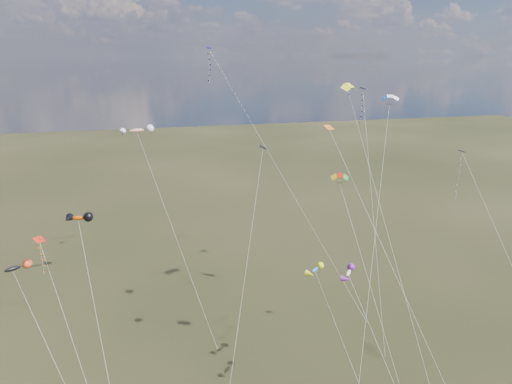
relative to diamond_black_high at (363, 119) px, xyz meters
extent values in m
cube|color=black|center=(0.40, 1.39, 4.24)|extent=(1.22, 1.22, 0.28)
cylinder|color=silver|center=(-2.62, -9.22, -10.52)|extent=(6.06, 21.26, 29.55)
cube|color=#332316|center=(-5.64, -19.84, -25.23)|extent=(0.10, 0.10, 0.12)
cube|color=#0E1545|center=(-20.71, 9.30, 9.88)|extent=(0.85, 0.82, 0.27)
cylinder|color=silver|center=(-12.39, -1.67, -7.71)|extent=(16.67, 21.97, 35.18)
cube|color=#332316|center=(-4.07, -12.64, -25.23)|extent=(0.10, 0.10, 0.12)
cube|color=black|center=(-17.14, -7.48, -1.89)|extent=(1.12, 1.18, 0.45)
cylinder|color=silver|center=(-20.80, -14.00, -13.59)|extent=(7.35, 13.06, 23.41)
cube|color=red|center=(-43.02, -9.16, -10.51)|extent=(1.34, 1.34, 0.48)
cylinder|color=silver|center=(-40.62, -13.76, -17.90)|extent=(4.82, 9.23, 14.79)
cube|color=#080848|center=(2.08, -18.77, -1.18)|extent=(0.74, 0.76, 0.23)
cube|color=orange|center=(-13.17, -17.75, 1.86)|extent=(1.13, 1.09, 0.39)
cylinder|color=silver|center=(-10.02, -28.84, -11.71)|extent=(6.32, 22.21, 27.17)
cylinder|color=silver|center=(-4.67, -16.23, -10.06)|extent=(1.30, 20.71, 30.48)
cylinder|color=silver|center=(-7.42, -18.35, -10.70)|extent=(13.48, 20.80, 29.19)
cylinder|color=silver|center=(-9.95, -23.40, -14.32)|extent=(3.06, 12.27, 21.95)
ellipsoid|color=black|center=(-46.20, -8.78, -13.81)|extent=(3.58, 2.79, 1.16)
cylinder|color=silver|center=(-43.64, -12.13, -19.55)|extent=(5.14, 6.72, 11.49)
ellipsoid|color=#D94700|center=(-38.20, -13.61, -6.90)|extent=(2.51, 1.68, 1.15)
cylinder|color=silver|center=(-36.61, -20.20, -16.10)|extent=(3.20, 13.21, 18.40)
ellipsoid|color=white|center=(-13.33, -24.13, -11.11)|extent=(2.24, 2.58, 0.82)
cylinder|color=silver|center=(-10.99, -27.24, -18.20)|extent=(4.70, 6.26, 14.19)
ellipsoid|color=red|center=(-31.73, 5.42, -1.20)|extent=(4.27, 2.13, 1.26)
cylinder|color=silver|center=(-28.01, -3.91, -13.25)|extent=(7.47, 18.70, 24.10)
cube|color=#332316|center=(-24.29, -13.25, -25.23)|extent=(0.10, 0.10, 0.12)
ellipsoid|color=blue|center=(-14.75, -19.40, -12.85)|extent=(2.37, 2.08, 0.88)
cylinder|color=silver|center=(-13.19, -23.64, -19.07)|extent=(3.14, 8.52, 12.45)
camera|label=1|loc=(-32.03, -59.92, 8.67)|focal=32.00mm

